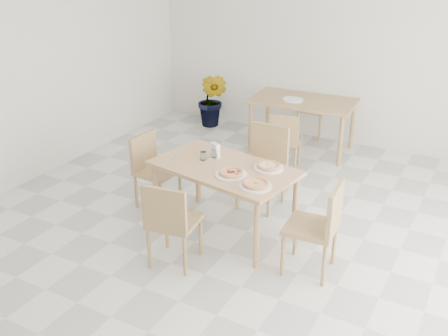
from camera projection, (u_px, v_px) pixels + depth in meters
The scene contains 21 objects.
main_table at pixel (224, 174), 5.29m from camera, with size 1.56×1.04×0.75m.
chair_south at pixel (170, 219), 4.78m from camera, with size 0.48×0.48×0.87m.
chair_north at pixel (265, 160), 5.94m from camera, with size 0.46×0.46×0.93m.
chair_west at pixel (152, 165), 5.93m from camera, with size 0.44×0.44×0.84m.
chair_east at pixel (320, 223), 4.68m from camera, with size 0.48×0.48×0.90m.
plate_margherita at pixel (256, 186), 4.83m from camera, with size 0.31×0.31×0.02m, color white.
plate_mushroom at pixel (269, 168), 5.20m from camera, with size 0.30×0.30×0.02m, color white.
plate_pepperoni at pixel (231, 175), 5.05m from camera, with size 0.31×0.31×0.02m, color white.
pizza_margherita at pixel (256, 184), 4.82m from camera, with size 0.29×0.29×0.03m.
pizza_mushroom at pixel (269, 166), 5.19m from camera, with size 0.24×0.24×0.03m.
pizza_pepperoni at pixel (231, 173), 5.04m from camera, with size 0.32×0.32×0.03m.
tumbler_a at pixel (203, 156), 5.39m from camera, with size 0.07×0.07×0.09m, color white.
tumbler_b at pixel (215, 154), 5.45m from camera, with size 0.07×0.07×0.09m, color white.
napkin_holder at pixel (215, 150), 5.48m from camera, with size 0.14×0.12×0.14m.
fork_a at pixel (207, 159), 5.43m from camera, with size 0.02×0.18×0.01m, color silver.
fork_b at pixel (172, 159), 5.42m from camera, with size 0.02×0.20×0.01m, color silver.
second_table at pixel (303, 106), 7.40m from camera, with size 1.50×0.92×0.75m.
chair_back_s at pixel (285, 138), 6.82m from camera, with size 0.46×0.46×0.78m.
chair_back_n at pixel (316, 104), 8.06m from camera, with size 0.44×0.44×0.85m.
plate_empty at pixel (293, 100), 7.33m from camera, with size 0.28×0.28×0.02m, color white.
potted_plant at pixel (212, 100), 8.41m from camera, with size 0.49×0.39×0.89m, color #236C20.
Camera 1 is at (2.10, -3.87, 2.89)m, focal length 42.00 mm.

